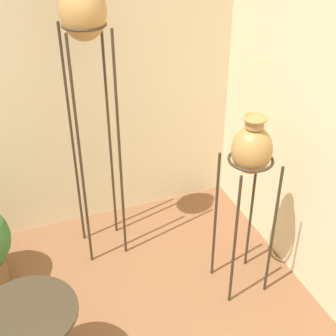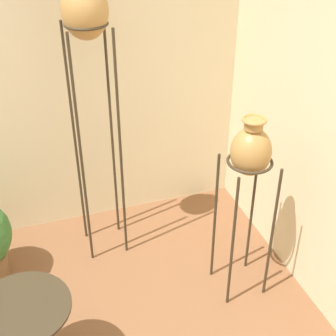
% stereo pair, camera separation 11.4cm
% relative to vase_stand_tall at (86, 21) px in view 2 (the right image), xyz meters
% --- Properties ---
extents(wall_back, '(7.75, 0.06, 2.70)m').
position_rel_vase_stand_tall_xyz_m(wall_back, '(-0.58, 0.46, -0.50)').
color(wall_back, beige).
rests_on(wall_back, ground_plane).
extents(vase_stand_tall, '(0.30, 0.30, 2.16)m').
position_rel_vase_stand_tall_xyz_m(vase_stand_tall, '(0.00, 0.00, 0.00)').
color(vase_stand_tall, '#382D1E').
rests_on(vase_stand_tall, ground_plane).
extents(vase_stand_medium, '(0.32, 0.32, 1.39)m').
position_rel_vase_stand_tall_xyz_m(vase_stand_medium, '(0.85, -0.77, -0.73)').
color(vase_stand_medium, '#382D1E').
rests_on(vase_stand_medium, ground_plane).
extents(side_table, '(0.55, 0.55, 0.64)m').
position_rel_vase_stand_tall_xyz_m(side_table, '(-0.67, -1.11, -1.38)').
color(side_table, '#382D1E').
rests_on(side_table, ground_plane).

